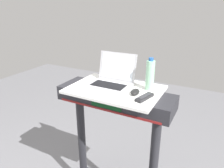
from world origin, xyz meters
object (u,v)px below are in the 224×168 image
at_px(laptop, 112,79).
at_px(water_bottle, 150,75).
at_px(computer_mouse, 135,92).
at_px(tv_remote, 145,97).

height_order(laptop, water_bottle, water_bottle).
height_order(laptop, computer_mouse, laptop).
bearing_deg(laptop, water_bottle, 10.07).
bearing_deg(tv_remote, water_bottle, 98.34).
bearing_deg(computer_mouse, water_bottle, 56.49).
bearing_deg(water_bottle, computer_mouse, -115.52).
xyz_separation_m(computer_mouse, water_bottle, (0.06, 0.13, 0.10)).
bearing_deg(water_bottle, tv_remote, -81.66).
distance_m(laptop, computer_mouse, 0.24).
bearing_deg(laptop, computer_mouse, -18.93).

